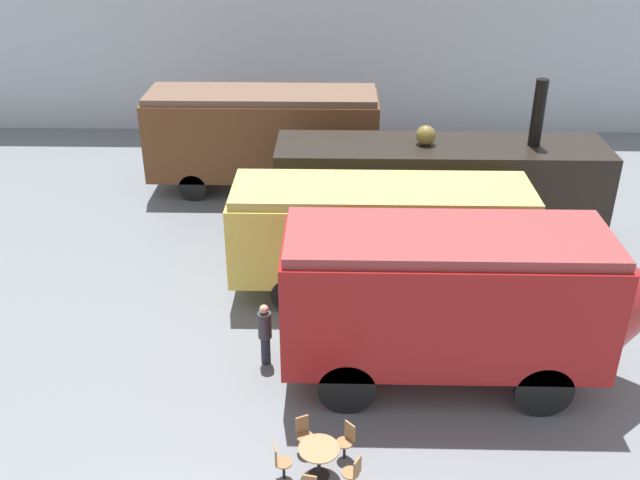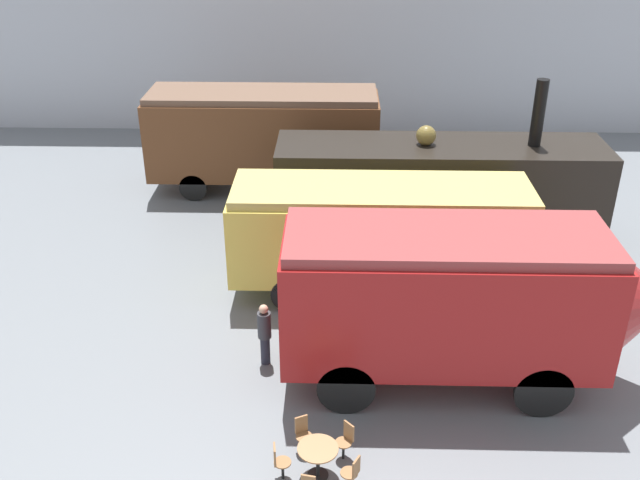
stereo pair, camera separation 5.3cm
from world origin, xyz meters
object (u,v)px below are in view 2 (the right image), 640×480
object	(u,v)px
cafe_table_near	(318,454)
cafe_chair_0	(279,460)
steam_locomotive	(439,183)
visitor_person	(265,332)
passenger_coach_vintage	(381,230)
streamlined_locomotive	(473,295)
passenger_coach_wooden	(264,133)

from	to	relation	value
cafe_table_near	cafe_chair_0	distance (m)	0.80
steam_locomotive	visitor_person	size ratio (longest dim) A/B	6.16
steam_locomotive	cafe_chair_0	world-z (taller)	steam_locomotive
passenger_coach_vintage	streamlined_locomotive	world-z (taller)	streamlined_locomotive
cafe_chair_0	visitor_person	distance (m)	3.95
passenger_coach_wooden	visitor_person	world-z (taller)	passenger_coach_wooden
cafe_chair_0	streamlined_locomotive	bearing A→B (deg)	30.79
cafe_chair_0	visitor_person	bearing A→B (deg)	91.99
passenger_coach_vintage	cafe_table_near	size ratio (longest dim) A/B	10.12
passenger_coach_wooden	steam_locomotive	size ratio (longest dim) A/B	0.82
cafe_table_near	visitor_person	bearing A→B (deg)	110.84
steam_locomotive	streamlined_locomotive	size ratio (longest dim) A/B	1.17
steam_locomotive	streamlined_locomotive	xyz separation A→B (m)	(-0.16, -7.55, 0.37)
streamlined_locomotive	cafe_chair_0	xyz separation A→B (m)	(-4.29, -3.39, -1.87)
streamlined_locomotive	cafe_chair_0	distance (m)	5.78
passenger_coach_vintage	visitor_person	xyz separation A→B (m)	(-3.02, -3.68, -1.04)
cafe_chair_0	passenger_coach_wooden	bearing A→B (deg)	88.97
cafe_table_near	visitor_person	distance (m)	4.05
streamlined_locomotive	cafe_table_near	size ratio (longest dim) A/B	10.76
passenger_coach_vintage	passenger_coach_wooden	bearing A→B (deg)	118.41
cafe_table_near	passenger_coach_vintage	bearing A→B (deg)	78.00
passenger_coach_wooden	passenger_coach_vintage	distance (m)	8.58
visitor_person	passenger_coach_vintage	bearing A→B (deg)	50.62
streamlined_locomotive	visitor_person	bearing A→B (deg)	174.40
passenger_coach_vintage	cafe_table_near	bearing A→B (deg)	-102.00
cafe_chair_0	visitor_person	size ratio (longest dim) A/B	0.51
passenger_coach_vintage	streamlined_locomotive	bearing A→B (deg)	-65.18
passenger_coach_vintage	visitor_person	bearing A→B (deg)	-129.38
passenger_coach_wooden	steam_locomotive	xyz separation A→B (m)	(6.16, -4.15, -0.22)
streamlined_locomotive	cafe_table_near	bearing A→B (deg)	-136.87
steam_locomotive	visitor_person	xyz separation A→B (m)	(-5.10, -7.07, -1.08)
passenger_coach_vintage	streamlined_locomotive	xyz separation A→B (m)	(1.92, -4.16, 0.41)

